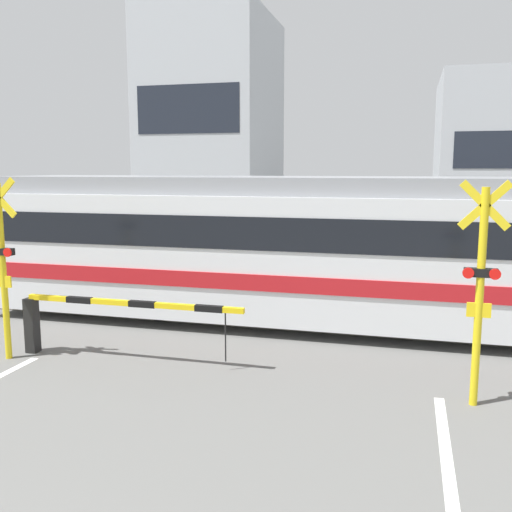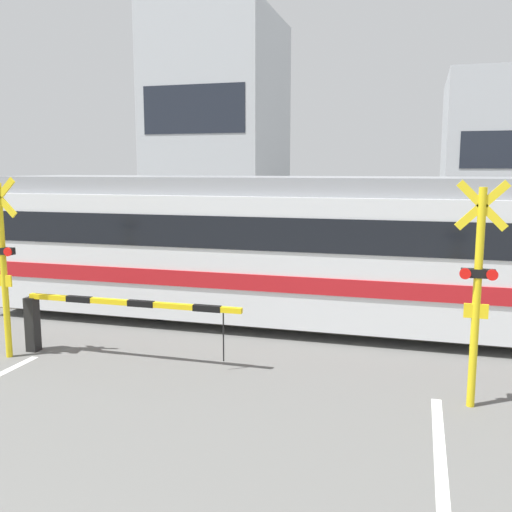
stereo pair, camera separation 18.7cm
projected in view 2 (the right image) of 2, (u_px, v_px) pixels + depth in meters
The scene contains 9 objects.
rail_track_near at pixel (263, 326), 11.85m from camera, with size 50.00×0.10×0.08m.
rail_track_far at pixel (279, 310), 13.21m from camera, with size 50.00×0.10×0.08m.
commuter_train at pixel (461, 251), 11.23m from camera, with size 20.01×2.96×3.12m.
crossing_barrier_near at pixel (87, 313), 9.97m from camera, with size 4.08×0.20×1.08m.
crossing_barrier_far at pixel (394, 270), 14.24m from camera, with size 4.08×0.20×1.08m.
crossing_signal_left at pixel (3, 260), 9.80m from camera, with size 0.68×0.15×3.15m.
crossing_signal_right at pixel (477, 285), 7.72m from camera, with size 0.68×0.15×3.15m.
pedestrian at pixel (319, 243), 18.31m from camera, with size 0.38×0.22×1.59m.
building_left_of_street at pixel (220, 127), 28.81m from camera, with size 5.77×7.00×10.73m.
Camera 2 is at (3.03, -0.73, 3.30)m, focal length 40.00 mm.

